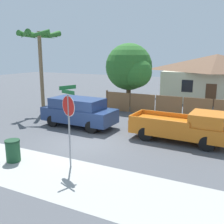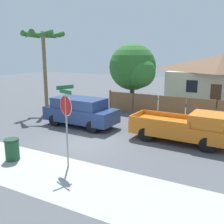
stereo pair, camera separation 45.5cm
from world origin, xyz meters
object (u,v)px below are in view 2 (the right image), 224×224
object	(u,v)px
house	(221,77)
orange_pickup	(185,127)
oak_tree	(134,68)
red_suv	(80,111)
trash_bin	(12,149)
palm_tree	(43,42)
stop_sign	(66,112)

from	to	relation	value
house	orange_pickup	bearing A→B (deg)	-90.43
oak_tree	red_suv	distance (m)	7.66
trash_bin	house	bearing A→B (deg)	72.46
orange_pickup	trash_bin	bearing A→B (deg)	-133.56
palm_tree	trash_bin	distance (m)	10.96
house	stop_sign	xyz separation A→B (m)	(-3.62, -19.03, -0.03)
oak_tree	palm_tree	size ratio (longest dim) A/B	0.87
palm_tree	red_suv	distance (m)	6.92
house	oak_tree	world-z (taller)	oak_tree
stop_sign	orange_pickup	bearing A→B (deg)	76.68
house	orange_pickup	size ratio (longest dim) A/B	1.92
palm_tree	red_suv	size ratio (longest dim) A/B	1.30
palm_tree	stop_sign	world-z (taller)	palm_tree
orange_pickup	house	bearing A→B (deg)	91.67
red_suv	palm_tree	bearing A→B (deg)	157.91
stop_sign	trash_bin	distance (m)	3.23
house	stop_sign	bearing A→B (deg)	-100.77
oak_tree	trash_bin	bearing A→B (deg)	-89.74
orange_pickup	stop_sign	xyz separation A→B (m)	(-3.52, -5.35, 1.49)
oak_tree	red_suv	xyz separation A→B (m)	(-0.50, -7.26, -2.39)
house	trash_bin	xyz separation A→B (m)	(-6.21, -19.65, -1.86)
house	trash_bin	size ratio (longest dim) A/B	10.30
stop_sign	trash_bin	bearing A→B (deg)	-146.49
oak_tree	stop_sign	distance (m)	12.94
palm_tree	orange_pickup	xyz separation A→B (m)	(11.51, -2.18, -4.62)
red_suv	stop_sign	bearing A→B (deg)	-57.44
trash_bin	red_suv	bearing A→B (deg)	95.38
orange_pickup	stop_sign	world-z (taller)	stop_sign
red_suv	stop_sign	distance (m)	6.36
red_suv	orange_pickup	bearing A→B (deg)	2.00
red_suv	house	bearing A→B (deg)	65.73
red_suv	trash_bin	world-z (taller)	red_suv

